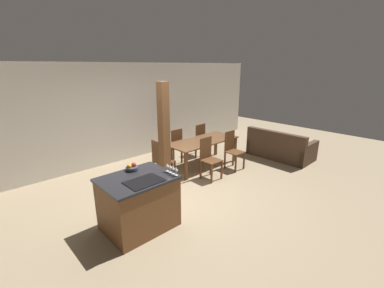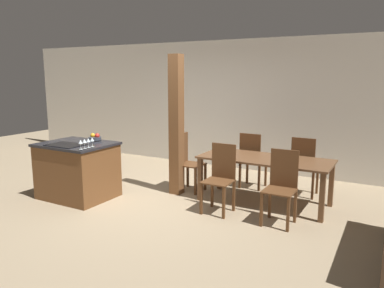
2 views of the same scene
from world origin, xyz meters
name	(u,v)px [view 1 (image 1 of 2)]	position (x,y,z in m)	size (l,w,h in m)	color
ground_plane	(178,195)	(0.00, 0.00, 0.00)	(16.00, 16.00, 0.00)	#9E896B
wall_back	(112,114)	(0.00, 2.72, 1.35)	(11.20, 0.08, 2.70)	silver
kitchen_island	(139,202)	(-1.19, -0.41, 0.45)	(1.14, 0.91, 0.91)	brown
fruit_bowl	(132,167)	(-1.09, -0.09, 0.95)	(0.21, 0.21, 0.11)	#383D47
wine_glass_near	(176,169)	(-0.69, -0.80, 1.02)	(0.06, 0.06, 0.14)	silver
wine_glass_middle	(173,168)	(-0.69, -0.72, 1.02)	(0.06, 0.06, 0.14)	silver
wine_glass_far	(170,167)	(-0.69, -0.64, 1.02)	(0.06, 0.06, 0.14)	silver
wine_glass_end	(167,165)	(-0.69, -0.56, 1.02)	(0.06, 0.06, 0.14)	silver
dining_table	(203,143)	(1.55, 0.79, 0.63)	(2.00, 0.85, 0.72)	brown
dining_chair_near_left	(209,158)	(1.10, 0.14, 0.52)	(0.40, 0.40, 0.99)	brown
dining_chair_near_right	(233,149)	(2.00, 0.14, 0.52)	(0.40, 0.40, 0.99)	brown
dining_chair_far_left	(174,146)	(1.10, 1.44, 0.52)	(0.40, 0.40, 0.99)	brown
dining_chair_far_right	(198,139)	(2.00, 1.44, 0.52)	(0.40, 0.40, 0.99)	brown
dining_chair_head_end	(161,160)	(0.18, 0.79, 0.52)	(0.40, 0.40, 0.99)	brown
couch	(280,148)	(3.71, -0.30, 0.28)	(0.97, 1.79, 0.84)	#473323
timber_post	(164,136)	(0.10, 0.55, 1.15)	(0.19, 0.19, 2.31)	brown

